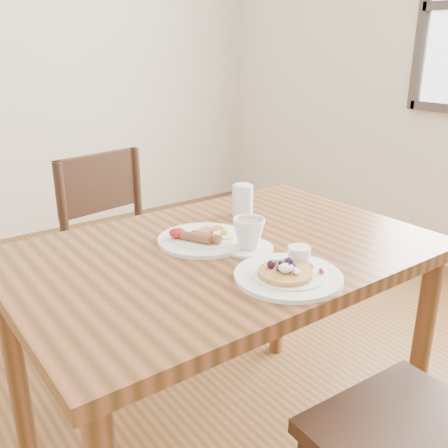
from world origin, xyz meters
The scene contains 7 objects.
dining_table centered at (0.00, 0.00, 0.65)m, with size 1.20×0.80×0.75m.
chair_near centered at (0.09, -0.67, 0.49)m, with size 0.44×0.44×0.88m.
chair_far centered at (0.00, 0.71, 0.49)m, with size 0.48×0.48×0.88m.
pancake_plate centered at (0.01, -0.26, 0.76)m, with size 0.27×0.27×0.06m.
breakfast_plate centered at (-0.03, 0.07, 0.76)m, with size 0.27×0.27×0.04m.
teacup_saucer centered at (0.05, -0.06, 0.79)m, with size 0.14×0.14×0.09m.
water_glass centered at (0.21, 0.18, 0.80)m, with size 0.07×0.07×0.11m, color silver.
Camera 1 is at (-0.79, -1.07, 1.30)m, focal length 40.00 mm.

